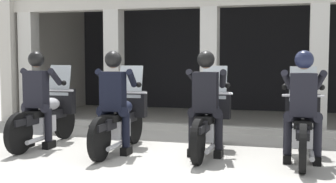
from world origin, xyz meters
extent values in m
plane|color=#A8A59E|center=(0.00, 3.00, 0.00)|extent=(80.00, 80.00, 0.00)
cube|color=black|center=(0.23, 6.08, 1.48)|extent=(9.63, 0.24, 2.96)
cube|color=#BCB7AD|center=(-4.48, 4.25, 1.48)|extent=(0.30, 4.06, 2.96)
cube|color=beige|center=(-4.08, 2.57, 1.26)|extent=(0.35, 0.36, 2.52)
cube|color=beige|center=(-1.93, 2.57, 1.26)|extent=(0.35, 0.36, 2.52)
cube|color=beige|center=(0.23, 2.57, 1.26)|extent=(0.35, 0.36, 2.52)
cube|color=beige|center=(2.39, 2.57, 1.26)|extent=(0.35, 0.36, 2.52)
cube|color=#B7B5AD|center=(0.23, 2.07, 0.06)|extent=(9.23, 0.24, 0.12)
cylinder|color=black|center=(-2.08, 0.60, 0.32)|extent=(0.09, 0.64, 0.64)
cylinder|color=black|center=(-2.08, -0.80, 0.32)|extent=(0.09, 0.64, 0.64)
cube|color=black|center=(-2.08, 0.60, 0.53)|extent=(0.14, 0.44, 0.08)
cube|color=silver|center=(-2.08, -0.15, 0.37)|extent=(0.28, 0.44, 0.28)
cube|color=black|center=(-2.08, -0.10, 0.50)|extent=(0.18, 1.24, 0.16)
ellipsoid|color=#B2B2B7|center=(-2.08, 0.12, 0.68)|extent=(0.26, 0.48, 0.22)
cube|color=black|center=(-2.08, -0.28, 0.57)|extent=(0.24, 0.52, 0.10)
cube|color=black|center=(-2.08, -0.74, 0.50)|extent=(0.16, 0.48, 0.10)
cylinder|color=silver|center=(-2.08, 0.54, 0.56)|extent=(0.05, 0.24, 0.53)
cube|color=black|center=(-2.08, 0.48, 0.70)|extent=(0.52, 0.16, 0.44)
sphere|color=silver|center=(-2.08, 0.58, 0.72)|extent=(0.18, 0.18, 0.18)
cube|color=silver|center=(-2.08, 0.46, 1.07)|extent=(0.40, 0.14, 0.54)
cylinder|color=silver|center=(-2.08, 0.38, 0.90)|extent=(0.62, 0.04, 0.04)
cylinder|color=silver|center=(-1.96, -0.50, 0.18)|extent=(0.07, 0.55, 0.07)
cube|color=black|center=(-2.08, -0.30, 0.97)|extent=(0.36, 0.22, 0.60)
cube|color=#591414|center=(-2.08, -0.18, 0.99)|extent=(0.05, 0.02, 0.32)
sphere|color=tan|center=(-2.08, -0.28, 1.43)|extent=(0.21, 0.21, 0.21)
sphere|color=black|center=(-2.08, -0.28, 1.46)|extent=(0.26, 0.26, 0.26)
cylinder|color=black|center=(-1.94, -0.28, 0.66)|extent=(0.26, 0.29, 0.17)
cylinder|color=black|center=(-1.88, -0.28, 0.39)|extent=(0.12, 0.12, 0.53)
cube|color=black|center=(-1.88, -0.27, 0.06)|extent=(0.11, 0.26, 0.12)
cylinder|color=black|center=(-2.22, -0.28, 0.66)|extent=(0.26, 0.29, 0.17)
cylinder|color=black|center=(-2.28, -0.28, 0.39)|extent=(0.12, 0.12, 0.53)
cube|color=black|center=(-2.28, -0.27, 0.06)|extent=(0.11, 0.26, 0.12)
cylinder|color=black|center=(-1.86, -0.07, 1.16)|extent=(0.19, 0.48, 0.31)
sphere|color=black|center=(-1.82, 0.14, 1.05)|extent=(0.09, 0.09, 0.09)
cylinder|color=black|center=(-2.30, -0.07, 1.16)|extent=(0.19, 0.48, 0.31)
sphere|color=black|center=(-2.34, 0.14, 1.05)|extent=(0.09, 0.09, 0.09)
cylinder|color=black|center=(-0.69, 0.51, 0.32)|extent=(0.09, 0.64, 0.64)
cylinder|color=black|center=(-0.69, -0.89, 0.32)|extent=(0.09, 0.64, 0.64)
cube|color=black|center=(-0.69, 0.51, 0.53)|extent=(0.14, 0.44, 0.08)
cube|color=silver|center=(-0.69, -0.24, 0.37)|extent=(0.28, 0.44, 0.28)
cube|color=black|center=(-0.69, -0.19, 0.50)|extent=(0.18, 1.24, 0.16)
ellipsoid|color=#1E2338|center=(-0.69, 0.03, 0.68)|extent=(0.26, 0.48, 0.22)
cube|color=black|center=(-0.69, -0.37, 0.57)|extent=(0.24, 0.52, 0.10)
cube|color=black|center=(-0.69, -0.83, 0.50)|extent=(0.16, 0.48, 0.10)
cylinder|color=silver|center=(-0.69, 0.45, 0.56)|extent=(0.05, 0.24, 0.53)
cube|color=black|center=(-0.69, 0.39, 0.70)|extent=(0.52, 0.16, 0.44)
sphere|color=silver|center=(-0.69, 0.49, 0.72)|extent=(0.18, 0.18, 0.18)
cube|color=silver|center=(-0.69, 0.37, 1.07)|extent=(0.40, 0.14, 0.54)
cylinder|color=silver|center=(-0.69, 0.29, 0.90)|extent=(0.62, 0.04, 0.04)
cylinder|color=silver|center=(-0.57, -0.59, 0.18)|extent=(0.07, 0.55, 0.07)
cube|color=black|center=(-0.69, -0.39, 0.97)|extent=(0.36, 0.22, 0.60)
cube|color=#591414|center=(-0.69, -0.27, 0.99)|extent=(0.05, 0.02, 0.32)
sphere|color=tan|center=(-0.69, -0.37, 1.43)|extent=(0.21, 0.21, 0.21)
sphere|color=black|center=(-0.69, -0.37, 1.46)|extent=(0.26, 0.26, 0.26)
cylinder|color=black|center=(-0.55, -0.37, 0.66)|extent=(0.26, 0.29, 0.17)
cylinder|color=black|center=(-0.49, -0.37, 0.39)|extent=(0.12, 0.12, 0.53)
cube|color=black|center=(-0.49, -0.36, 0.06)|extent=(0.11, 0.26, 0.12)
cylinder|color=black|center=(-0.83, -0.37, 0.66)|extent=(0.26, 0.29, 0.17)
cylinder|color=black|center=(-0.89, -0.37, 0.39)|extent=(0.12, 0.12, 0.53)
cube|color=black|center=(-0.89, -0.36, 0.06)|extent=(0.11, 0.26, 0.12)
cylinder|color=black|center=(-0.47, -0.16, 1.16)|extent=(0.19, 0.48, 0.31)
sphere|color=black|center=(-0.43, 0.05, 1.05)|extent=(0.09, 0.09, 0.09)
cylinder|color=black|center=(-0.91, -0.16, 1.16)|extent=(0.19, 0.48, 0.31)
sphere|color=black|center=(-0.95, 0.05, 1.05)|extent=(0.09, 0.09, 0.09)
cylinder|color=black|center=(0.69, 0.72, 0.32)|extent=(0.09, 0.64, 0.64)
cylinder|color=black|center=(0.69, -0.68, 0.32)|extent=(0.09, 0.64, 0.64)
cube|color=black|center=(0.69, 0.72, 0.53)|extent=(0.14, 0.44, 0.08)
cube|color=silver|center=(0.69, -0.03, 0.37)|extent=(0.28, 0.44, 0.28)
cube|color=black|center=(0.69, 0.02, 0.50)|extent=(0.18, 1.24, 0.16)
ellipsoid|color=#1E2338|center=(0.69, 0.24, 0.68)|extent=(0.26, 0.48, 0.22)
cube|color=black|center=(0.69, -0.16, 0.57)|extent=(0.24, 0.52, 0.10)
cube|color=black|center=(0.69, -0.62, 0.50)|extent=(0.16, 0.48, 0.10)
cylinder|color=silver|center=(0.69, 0.66, 0.56)|extent=(0.05, 0.24, 0.53)
cube|color=black|center=(0.69, 0.60, 0.70)|extent=(0.52, 0.16, 0.44)
sphere|color=silver|center=(0.69, 0.70, 0.72)|extent=(0.18, 0.18, 0.18)
cube|color=silver|center=(0.69, 0.58, 1.07)|extent=(0.40, 0.14, 0.54)
cylinder|color=silver|center=(0.69, 0.50, 0.90)|extent=(0.62, 0.04, 0.04)
cylinder|color=silver|center=(0.81, -0.38, 0.18)|extent=(0.07, 0.55, 0.07)
cube|color=black|center=(0.69, -0.18, 0.97)|extent=(0.36, 0.22, 0.60)
cube|color=black|center=(0.69, -0.06, 0.99)|extent=(0.05, 0.02, 0.32)
sphere|color=tan|center=(0.69, -0.16, 1.43)|extent=(0.21, 0.21, 0.21)
sphere|color=black|center=(0.69, -0.16, 1.46)|extent=(0.26, 0.26, 0.26)
cylinder|color=black|center=(0.83, -0.16, 0.66)|extent=(0.26, 0.29, 0.17)
cylinder|color=black|center=(0.89, -0.16, 0.39)|extent=(0.12, 0.12, 0.53)
cube|color=black|center=(0.89, -0.15, 0.06)|extent=(0.11, 0.26, 0.12)
cylinder|color=black|center=(0.55, -0.16, 0.66)|extent=(0.26, 0.29, 0.17)
cylinder|color=black|center=(0.49, -0.16, 0.39)|extent=(0.12, 0.12, 0.53)
cube|color=black|center=(0.49, -0.15, 0.06)|extent=(0.11, 0.26, 0.12)
cylinder|color=black|center=(0.91, 0.05, 1.16)|extent=(0.19, 0.48, 0.31)
sphere|color=black|center=(0.95, 0.26, 1.05)|extent=(0.09, 0.09, 0.09)
cylinder|color=black|center=(0.47, 0.05, 1.16)|extent=(0.19, 0.48, 0.31)
sphere|color=black|center=(0.43, 0.26, 1.05)|extent=(0.09, 0.09, 0.09)
cylinder|color=black|center=(2.08, 0.65, 0.32)|extent=(0.09, 0.64, 0.64)
cylinder|color=black|center=(2.08, -0.75, 0.32)|extent=(0.09, 0.64, 0.64)
cube|color=black|center=(2.08, 0.65, 0.53)|extent=(0.14, 0.44, 0.08)
cube|color=silver|center=(2.08, -0.10, 0.37)|extent=(0.28, 0.44, 0.28)
cube|color=black|center=(2.08, -0.05, 0.50)|extent=(0.18, 1.24, 0.16)
ellipsoid|color=#1E2338|center=(2.08, 0.17, 0.68)|extent=(0.26, 0.48, 0.22)
cube|color=black|center=(2.08, -0.23, 0.57)|extent=(0.24, 0.52, 0.10)
cube|color=black|center=(2.08, -0.69, 0.50)|extent=(0.16, 0.48, 0.10)
cylinder|color=silver|center=(2.08, 0.59, 0.56)|extent=(0.05, 0.24, 0.53)
cube|color=black|center=(2.08, 0.53, 0.70)|extent=(0.52, 0.16, 0.44)
sphere|color=silver|center=(2.08, 0.63, 0.72)|extent=(0.18, 0.18, 0.18)
cube|color=silver|center=(2.08, 0.51, 1.07)|extent=(0.40, 0.14, 0.54)
cylinder|color=silver|center=(2.08, 0.43, 0.90)|extent=(0.62, 0.04, 0.04)
cylinder|color=silver|center=(2.20, -0.45, 0.18)|extent=(0.07, 0.55, 0.07)
cube|color=black|center=(2.08, -0.25, 0.97)|extent=(0.36, 0.22, 0.60)
cube|color=black|center=(2.08, -0.13, 0.99)|extent=(0.05, 0.02, 0.32)
sphere|color=tan|center=(2.08, -0.23, 1.43)|extent=(0.21, 0.21, 0.21)
sphere|color=#191E38|center=(2.08, -0.23, 1.46)|extent=(0.26, 0.26, 0.26)
cylinder|color=black|center=(2.22, -0.23, 0.66)|extent=(0.26, 0.29, 0.17)
cylinder|color=black|center=(2.28, -0.23, 0.39)|extent=(0.12, 0.12, 0.53)
cube|color=black|center=(2.28, -0.22, 0.06)|extent=(0.11, 0.26, 0.12)
cylinder|color=black|center=(1.94, -0.23, 0.66)|extent=(0.26, 0.29, 0.17)
cylinder|color=black|center=(1.88, -0.23, 0.39)|extent=(0.12, 0.12, 0.53)
cube|color=black|center=(1.88, -0.22, 0.06)|extent=(0.11, 0.26, 0.12)
cylinder|color=black|center=(2.30, -0.02, 1.16)|extent=(0.19, 0.48, 0.31)
sphere|color=black|center=(2.34, 0.19, 1.05)|extent=(0.09, 0.09, 0.09)
cylinder|color=black|center=(1.86, -0.02, 1.16)|extent=(0.19, 0.48, 0.31)
sphere|color=black|center=(1.82, 0.19, 1.05)|extent=(0.09, 0.09, 0.09)
camera|label=1|loc=(2.01, -6.71, 1.49)|focal=48.13mm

